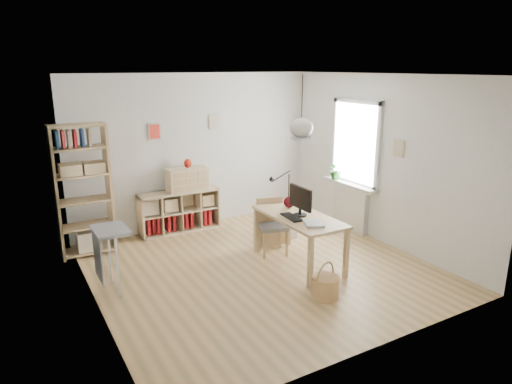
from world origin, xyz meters
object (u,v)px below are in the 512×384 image
desk (299,222)px  tall_bookshelf (82,185)px  cube_shelf (177,214)px  monitor (300,200)px  drawer_chest (187,179)px  chair (272,223)px  storage_chest (277,228)px

desk → tall_bookshelf: (-2.59, 1.95, 0.43)m
cube_shelf → monitor: (1.03, -2.24, 0.69)m
cube_shelf → drawer_chest: drawer_chest is taller
monitor → desk: bearing=130.6°
chair → storage_chest: (0.40, 0.48, -0.31)m
storage_chest → monitor: size_ratio=1.28×
tall_bookshelf → storage_chest: bearing=-17.2°
storage_chest → monitor: monitor is taller
desk → monitor: monitor is taller
tall_bookshelf → chair: bearing=-28.8°
desk → cube_shelf: bearing=114.6°
monitor → drawer_chest: 2.36m
desk → monitor: (0.01, -0.01, 0.33)m
desk → tall_bookshelf: 3.27m
desk → drawer_chest: bearing=110.8°
cube_shelf → chair: bearing=-60.8°
monitor → drawer_chest: monitor is taller
desk → chair: chair is taller
cube_shelf → desk: bearing=-65.4°
cube_shelf → chair: size_ratio=1.66×
chair → storage_chest: size_ratio=1.36×
chair → drawer_chest: drawer_chest is taller
desk → storage_chest: (0.31, 1.06, -0.48)m
cube_shelf → tall_bookshelf: size_ratio=0.70×
tall_bookshelf → monitor: tall_bookshelf is taller
desk → monitor: 0.33m
storage_chest → monitor: 1.37m
tall_bookshelf → chair: (2.49, -1.37, -0.61)m
cube_shelf → chair: 1.90m
chair → cube_shelf: bearing=135.3°
cube_shelf → drawer_chest: size_ratio=2.03×
drawer_chest → cube_shelf: bearing=167.2°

